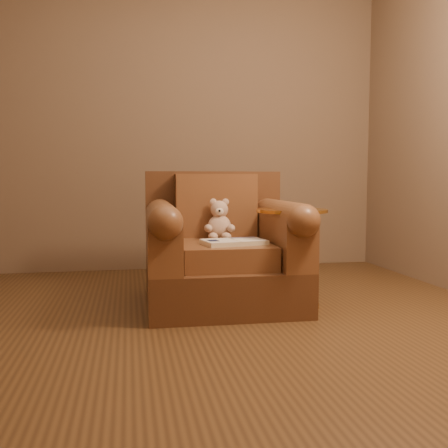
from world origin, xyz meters
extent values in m
plane|color=brown|center=(0.00, 0.00, 0.00)|extent=(4.00, 4.00, 0.00)
cube|color=#7A624B|center=(0.00, 2.00, 1.35)|extent=(4.00, 0.02, 2.70)
cube|color=#57341D|center=(0.26, 0.56, 0.14)|extent=(1.00, 0.95, 0.27)
cube|color=#57341D|center=(0.27, 0.97, 0.58)|extent=(0.98, 0.12, 0.61)
cube|color=brown|center=(0.26, 0.51, 0.35)|extent=(0.58, 0.70, 0.15)
cube|color=brown|center=(0.27, 0.85, 0.64)|extent=(0.57, 0.17, 0.44)
cube|color=brown|center=(-0.13, 0.52, 0.43)|extent=(0.22, 0.84, 0.31)
cube|color=brown|center=(0.65, 0.50, 0.43)|extent=(0.22, 0.84, 0.31)
cylinder|color=brown|center=(-0.13, 0.52, 0.59)|extent=(0.22, 0.84, 0.20)
cylinder|color=brown|center=(0.65, 0.50, 0.59)|extent=(0.22, 0.84, 0.20)
ellipsoid|color=#CCA88E|center=(0.27, 0.69, 0.50)|extent=(0.16, 0.15, 0.17)
sphere|color=#CCA88E|center=(0.27, 0.71, 0.62)|extent=(0.12, 0.12, 0.12)
ellipsoid|color=#CCA88E|center=(0.23, 0.72, 0.67)|extent=(0.05, 0.03, 0.05)
ellipsoid|color=#CCA88E|center=(0.31, 0.70, 0.67)|extent=(0.05, 0.03, 0.05)
ellipsoid|color=beige|center=(0.26, 0.65, 0.61)|extent=(0.06, 0.04, 0.05)
sphere|color=black|center=(0.26, 0.63, 0.62)|extent=(0.02, 0.02, 0.02)
ellipsoid|color=#CCA88E|center=(0.18, 0.64, 0.50)|extent=(0.05, 0.11, 0.05)
ellipsoid|color=#CCA88E|center=(0.33, 0.62, 0.50)|extent=(0.05, 0.11, 0.05)
ellipsoid|color=#CCA88E|center=(0.21, 0.60, 0.45)|extent=(0.06, 0.11, 0.05)
ellipsoid|color=#CCA88E|center=(0.29, 0.59, 0.45)|extent=(0.06, 0.11, 0.05)
cube|color=beige|center=(0.30, 0.39, 0.43)|extent=(0.42, 0.29, 0.03)
cube|color=white|center=(0.21, 0.37, 0.45)|extent=(0.22, 0.26, 0.00)
cube|color=white|center=(0.39, 0.41, 0.45)|extent=(0.22, 0.26, 0.00)
cube|color=beige|center=(0.30, 0.39, 0.45)|extent=(0.05, 0.23, 0.00)
cube|color=#0F1638|center=(0.17, 0.37, 0.45)|extent=(0.08, 0.09, 0.00)
cube|color=slate|center=(0.38, 0.49, 0.45)|extent=(0.18, 0.08, 0.00)
cylinder|color=gold|center=(0.69, 0.42, 0.01)|extent=(0.36, 0.36, 0.03)
cylinder|color=gold|center=(0.69, 0.42, 0.32)|extent=(0.04, 0.04, 0.59)
cylinder|color=gold|center=(0.69, 0.42, 0.62)|extent=(0.45, 0.45, 0.02)
cylinder|color=gold|center=(0.69, 0.42, 0.61)|extent=(0.04, 0.04, 0.02)
camera|label=1|loc=(-0.34, -2.61, 0.82)|focal=40.00mm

